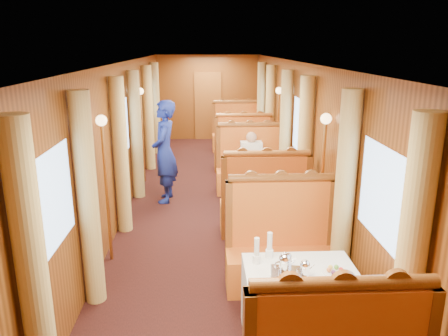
{
  "coord_description": "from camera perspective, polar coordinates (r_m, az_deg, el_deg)",
  "views": [
    {
      "loc": [
        -0.15,
        -7.14,
        2.78
      ],
      "look_at": [
        0.15,
        -1.04,
        1.05
      ],
      "focal_mm": 35.0,
      "sensor_mm": 36.0,
      "label": 1
    }
  ],
  "objects": [
    {
      "name": "floor",
      "position": [
        7.66,
        -1.47,
        -5.47
      ],
      "size": [
        3.0,
        12.0,
        0.01
      ],
      "primitive_type": null,
      "color": "black",
      "rests_on": "ground"
    },
    {
      "name": "ceiling",
      "position": [
        7.14,
        -1.62,
        13.57
      ],
      "size": [
        3.0,
        12.0,
        0.01
      ],
      "primitive_type": null,
      "rotation": [
        3.14,
        0.0,
        0.0
      ],
      "color": "silver",
      "rests_on": "wall_left"
    },
    {
      "name": "wall_far",
      "position": [
        13.22,
        -2.12,
        9.16
      ],
      "size": [
        3.0,
        0.01,
        2.5
      ],
      "primitive_type": null,
      "rotation": [
        1.57,
        0.0,
        0.0
      ],
      "color": "brown",
      "rests_on": "floor"
    },
    {
      "name": "wall_left",
      "position": [
        7.42,
        -13.22,
        3.5
      ],
      "size": [
        0.01,
        12.0,
        2.5
      ],
      "primitive_type": null,
      "rotation": [
        1.57,
        0.0,
        1.57
      ],
      "color": "brown",
      "rests_on": "floor"
    },
    {
      "name": "wall_right",
      "position": [
        7.48,
        10.05,
        3.77
      ],
      "size": [
        0.01,
        12.0,
        2.5
      ],
      "primitive_type": null,
      "rotation": [
        1.57,
        0.0,
        -1.57
      ],
      "color": "brown",
      "rests_on": "floor"
    },
    {
      "name": "doorway_far",
      "position": [
        13.23,
        -2.11,
        8.07
      ],
      "size": [
        0.8,
        0.04,
        2.0
      ],
      "primitive_type": "cube",
      "color": "brown",
      "rests_on": "floor"
    },
    {
      "name": "table_near",
      "position": [
        4.45,
        9.76,
        -17.15
      ],
      "size": [
        1.05,
        0.72,
        0.75
      ],
      "primitive_type": "cube",
      "color": "white",
      "rests_on": "floor"
    },
    {
      "name": "banquette_near_aft",
      "position": [
        5.29,
        7.43,
        -10.78
      ],
      "size": [
        1.3,
        0.55,
        1.34
      ],
      "color": "#BE3C15",
      "rests_on": "floor"
    },
    {
      "name": "table_mid",
      "position": [
        7.58,
        4.19,
        -2.72
      ],
      "size": [
        1.05,
        0.72,
        0.75
      ],
      "primitive_type": "cube",
      "color": "white",
      "rests_on": "floor"
    },
    {
      "name": "banquette_mid_fwd",
      "position": [
        6.62,
        5.24,
        -5.1
      ],
      "size": [
        1.3,
        0.55,
        1.34
      ],
      "color": "#BE3C15",
      "rests_on": "floor"
    },
    {
      "name": "banquette_mid_aft",
      "position": [
        8.53,
        3.39,
        -0.24
      ],
      "size": [
        1.3,
        0.55,
        1.34
      ],
      "color": "#BE3C15",
      "rests_on": "floor"
    },
    {
      "name": "table_far",
      "position": [
        10.94,
        2.02,
        3.11
      ],
      "size": [
        1.05,
        0.72,
        0.75
      ],
      "primitive_type": "cube",
      "color": "white",
      "rests_on": "floor"
    },
    {
      "name": "banquette_far_fwd",
      "position": [
        9.95,
        2.5,
        2.1
      ],
      "size": [
        1.3,
        0.55,
        1.34
      ],
      "color": "#BE3C15",
      "rests_on": "floor"
    },
    {
      "name": "banquette_far_aft",
      "position": [
        11.92,
        1.62,
        4.41
      ],
      "size": [
        1.3,
        0.55,
        1.34
      ],
      "color": "#BE3C15",
      "rests_on": "floor"
    },
    {
      "name": "tea_tray",
      "position": [
        4.17,
        8.49,
        -13.35
      ],
      "size": [
        0.37,
        0.31,
        0.01
      ],
      "primitive_type": "cube",
      "rotation": [
        0.0,
        0.0,
        -0.15
      ],
      "color": "silver",
      "rests_on": "table_near"
    },
    {
      "name": "teapot_left",
      "position": [
        4.13,
        7.92,
        -12.54
      ],
      "size": [
        0.22,
        0.18,
        0.15
      ],
      "primitive_type": null,
      "rotation": [
        0.0,
        0.0,
        0.25
      ],
      "color": "silver",
      "rests_on": "tea_tray"
    },
    {
      "name": "teapot_right",
      "position": [
        4.11,
        10.5,
        -13.04
      ],
      "size": [
        0.18,
        0.16,
        0.13
      ],
      "primitive_type": null,
      "rotation": [
        0.0,
        0.0,
        0.29
      ],
      "color": "silver",
      "rests_on": "tea_tray"
    },
    {
      "name": "teapot_back",
      "position": [
        4.23,
        8.22,
        -12.1
      ],
      "size": [
        0.16,
        0.13,
        0.12
      ],
      "primitive_type": null,
      "rotation": [
        0.0,
        0.0,
        0.14
      ],
      "color": "silver",
      "rests_on": "tea_tray"
    },
    {
      "name": "fruit_plate",
      "position": [
        4.25,
        14.27,
        -12.95
      ],
      "size": [
        0.22,
        0.22,
        0.05
      ],
      "rotation": [
        0.0,
        0.0,
        -0.0
      ],
      "color": "white",
      "rests_on": "table_near"
    },
    {
      "name": "cup_inboard",
      "position": [
        4.26,
        4.28,
        -11.05
      ],
      "size": [
        0.08,
        0.08,
        0.26
      ],
      "rotation": [
        0.0,
        0.0,
        0.22
      ],
      "color": "white",
      "rests_on": "table_near"
    },
    {
      "name": "cup_outboard",
      "position": [
        4.38,
        5.97,
        -10.31
      ],
      "size": [
        0.08,
        0.08,
        0.26
      ],
      "rotation": [
        0.0,
        0.0,
        0.05
      ],
      "color": "white",
      "rests_on": "table_near"
    },
    {
      "name": "rose_vase_mid",
      "position": [
        7.44,
        4.53,
        1.35
      ],
      "size": [
        0.06,
        0.06,
        0.36
      ],
      "rotation": [
        0.0,
        0.0,
        -0.2
      ],
      "color": "silver",
      "rests_on": "table_mid"
    },
    {
      "name": "rose_vase_far",
      "position": [
        10.81,
        1.92,
        5.94
      ],
      "size": [
        0.06,
        0.06,
        0.36
      ],
      "rotation": [
        0.0,
        0.0,
        -0.07
      ],
      "color": "silver",
      "rests_on": "table_far"
    },
    {
      "name": "window_left_near",
      "position": [
        4.1,
        -21.73,
        -4.29
      ],
      "size": [
        0.01,
        1.2,
        0.9
      ],
      "primitive_type": null,
      "rotation": [
        1.57,
        0.0,
        1.57
      ],
      "color": "#88ADDC",
      "rests_on": "wall_left"
    },
    {
      "name": "curtain_left_near_a",
      "position": [
        3.5,
        -23.68,
        -12.91
      ],
      "size": [
        0.22,
        0.22,
        2.35
      ],
      "primitive_type": "cylinder",
      "color": "tan",
      "rests_on": "floor"
    },
    {
      "name": "curtain_left_near_b",
      "position": [
        4.86,
        -17.35,
        -4.22
      ],
      "size": [
        0.22,
        0.22,
        2.35
      ],
      "primitive_type": "cylinder",
      "color": "tan",
      "rests_on": "floor"
    },
    {
      "name": "window_right_near",
      "position": [
        4.2,
        20.31,
        -3.66
      ],
      "size": [
        0.01,
        1.2,
        0.9
      ],
      "primitive_type": null,
      "rotation": [
        1.57,
        0.0,
        -1.57
      ],
      "color": "#88ADDC",
      "rests_on": "wall_right"
    },
    {
      "name": "curtain_right_near_a",
      "position": [
        3.61,
        23.11,
        -11.92
      ],
      "size": [
        0.22,
        0.22,
        2.35
      ],
      "primitive_type": "cylinder",
      "color": "tan",
      "rests_on": "floor"
    },
    {
      "name": "curtain_right_near_b",
      "position": [
        4.94,
        15.45,
        -3.73
      ],
      "size": [
        0.22,
        0.22,
        2.35
      ],
      "primitive_type": "cylinder",
      "color": "tan",
      "rests_on": "floor"
    },
    {
      "name": "window_left_mid",
      "position": [
        7.38,
        -13.2,
        5.02
      ],
      "size": [
        0.01,
        1.2,
        0.9
      ],
      "primitive_type": null,
      "rotation": [
        1.57,
        0.0,
        1.57
      ],
      "color": "#88ADDC",
      "rests_on": "wall_left"
    },
    {
      "name": "curtain_left_mid_a",
      "position": [
        6.67,
        -13.33,
        1.46
      ],
      "size": [
        0.22,
        0.22,
        2.35
      ],
      "primitive_type": "cylinder",
      "color": "tan",
      "rests_on": "floor"
    },
    {
      "name": "curtain_left_mid_b",
      "position": [
        8.17,
        -11.41,
        4.18
      ],
      "size": [
        0.22,
        0.22,
        2.35
      ],
      "primitive_type": "cylinder",
      "color": "tan",
      "rests_on": "floor"
    },
    {
      "name": "window_right_mid",
      "position": [
        7.44,
        10.01,
        5.28
      ],
      "size": [
        0.01,
        1.2,
        0.9
      ],
      "primitive_type": null,
      "rotation": [
        1.57,
        0.0,
        -1.57
      ],
      "color": "#88ADDC",
      "rests_on": "wall_right"
    },
    {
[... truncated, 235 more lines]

